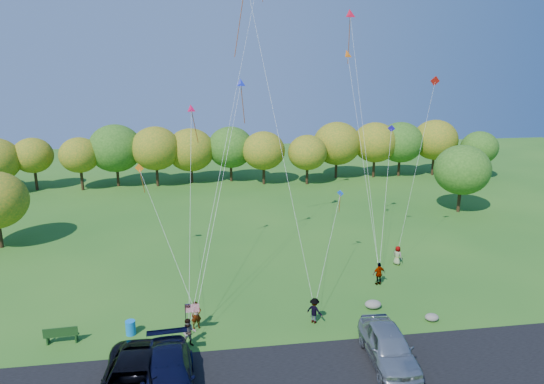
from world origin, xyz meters
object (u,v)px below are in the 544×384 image
at_px(minivan_silver, 389,346).
at_px(trash_barrel, 131,328).
at_px(park_bench, 61,335).
at_px(minivan_navy, 168,378).
at_px(flyer_c, 314,311).
at_px(flyer_a, 196,315).
at_px(flyer_e, 397,255).
at_px(flyer_b, 189,333).
at_px(minivan_dark, 132,383).
at_px(flyer_d, 379,274).

xyz_separation_m(minivan_silver, trash_barrel, (-14.46, 5.05, -0.58)).
height_order(park_bench, trash_barrel, park_bench).
bearing_deg(minivan_navy, flyer_c, 29.38).
height_order(minivan_silver, flyer_a, minivan_silver).
distance_m(flyer_c, trash_barrel, 11.43).
height_order(minivan_navy, flyer_e, minivan_navy).
xyz_separation_m(flyer_a, flyer_c, (7.44, -0.40, -0.07)).
bearing_deg(flyer_b, flyer_c, 7.99).
bearing_deg(minivan_silver, flyer_e, 68.47).
relative_size(minivan_dark, flyer_b, 3.95).
distance_m(flyer_b, park_bench, 7.62).
bearing_deg(minivan_navy, minivan_silver, 0.90).
relative_size(flyer_a, flyer_e, 1.14).
xyz_separation_m(minivan_silver, flyer_a, (-10.48, 5.17, -0.13)).
xyz_separation_m(minivan_silver, park_bench, (-18.39, 4.64, -0.46)).
distance_m(minivan_dark, flyer_c, 12.08).
bearing_deg(flyer_a, flyer_b, -120.64).
distance_m(flyer_a, flyer_d, 14.10).
relative_size(flyer_b, trash_barrel, 1.93).
height_order(flyer_e, trash_barrel, flyer_e).
xyz_separation_m(flyer_c, park_bench, (-15.34, -0.13, -0.27)).
xyz_separation_m(minivan_dark, park_bench, (-4.84, 5.83, -0.44)).
bearing_deg(minivan_dark, park_bench, 132.92).
height_order(flyer_b, flyer_c, flyer_b).
bearing_deg(flyer_e, park_bench, 74.34).
xyz_separation_m(flyer_a, flyer_e, (16.27, 7.55, -0.11)).
xyz_separation_m(minivan_navy, flyer_a, (1.34, 6.17, -0.09)).
xyz_separation_m(flyer_a, park_bench, (-7.90, -0.53, -0.33)).
bearing_deg(flyer_b, flyer_d, 20.96).
bearing_deg(flyer_b, minivan_dark, -123.61).
distance_m(flyer_b, trash_barrel, 4.01).
xyz_separation_m(flyer_a, trash_barrel, (-3.98, -0.12, -0.45)).
distance_m(flyer_c, park_bench, 15.35).
bearing_deg(flyer_d, flyer_e, -140.24).
relative_size(flyer_d, trash_barrel, 1.94).
distance_m(flyer_d, park_bench, 21.88).
height_order(minivan_dark, minivan_navy, minivan_dark).
bearing_deg(flyer_c, flyer_b, 53.11).
xyz_separation_m(flyer_c, flyer_e, (8.83, 7.95, -0.05)).
xyz_separation_m(flyer_b, flyer_e, (16.69, 9.46, -0.08)).
relative_size(minivan_navy, minivan_silver, 1.13).
bearing_deg(flyer_c, flyer_d, -100.23).
bearing_deg(park_bench, flyer_d, 9.36).
distance_m(park_bench, trash_barrel, 3.95).
distance_m(minivan_dark, flyer_a, 7.06).
bearing_deg(trash_barrel, flyer_d, 13.99).
xyz_separation_m(minivan_navy, flyer_b, (0.92, 4.26, -0.12)).
bearing_deg(minivan_dark, flyer_b, 62.50).
relative_size(flyer_e, park_bench, 0.81).
bearing_deg(flyer_b, minivan_navy, -105.13).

